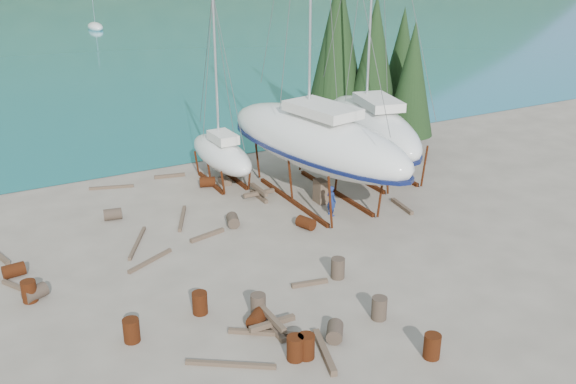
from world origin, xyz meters
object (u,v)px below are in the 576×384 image
worker (331,201)px  large_sailboat_near (315,139)px  small_sailboat_shore (222,154)px  large_sailboat_far (371,126)px

worker → large_sailboat_near: bearing=-23.1°
large_sailboat_near → small_sailboat_shore: (-3.41, 4.62, -1.60)m
large_sailboat_far → small_sailboat_shore: 8.84m
large_sailboat_far → small_sailboat_shore: large_sailboat_far is taller
worker → small_sailboat_shore: bearing=9.9°
small_sailboat_shore → worker: small_sailboat_shore is taller
large_sailboat_near → small_sailboat_shore: bearing=116.0°
large_sailboat_far → worker: bearing=-129.2°
large_sailboat_far → small_sailboat_shore: bearing=173.7°
large_sailboat_far → worker: (-5.27, -4.13, -2.15)m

